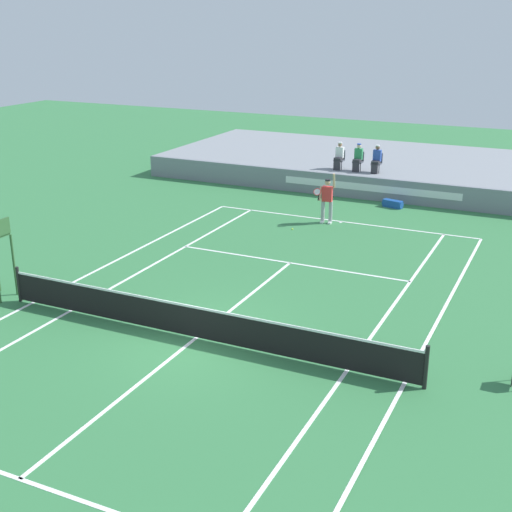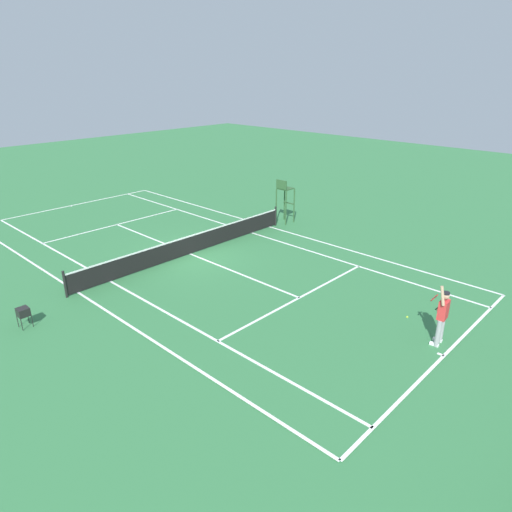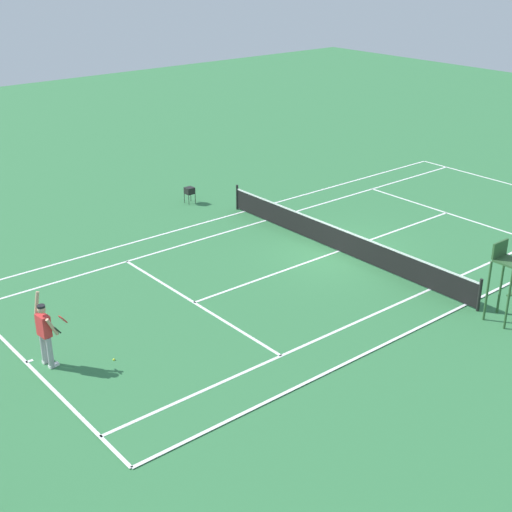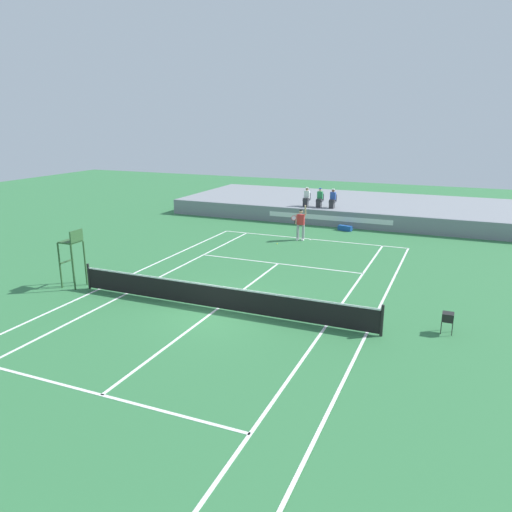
# 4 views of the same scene
# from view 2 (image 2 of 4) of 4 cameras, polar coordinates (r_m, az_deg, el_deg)

# --- Properties ---
(ground_plane) EXTENTS (80.00, 80.00, 0.00)m
(ground_plane) POSITION_cam_2_polar(r_m,az_deg,el_deg) (21.56, -8.06, 0.18)
(ground_plane) COLOR #337542
(court) EXTENTS (11.08, 23.88, 0.03)m
(court) POSITION_cam_2_polar(r_m,az_deg,el_deg) (21.55, -8.06, 0.20)
(court) COLOR #337542
(court) RESTS_ON ground
(net) EXTENTS (11.98, 0.10, 1.07)m
(net) POSITION_cam_2_polar(r_m,az_deg,el_deg) (21.37, -8.13, 1.47)
(net) COLOR black
(net) RESTS_ON ground
(tennis_player) EXTENTS (0.75, 0.68, 2.08)m
(tennis_player) POSITION_cam_2_polar(r_m,az_deg,el_deg) (15.22, 21.96, -6.88)
(tennis_player) COLOR #9E9EA3
(tennis_player) RESTS_ON ground
(tennis_ball) EXTENTS (0.07, 0.07, 0.07)m
(tennis_ball) POSITION_cam_2_polar(r_m,az_deg,el_deg) (16.86, 18.16, -7.17)
(tennis_ball) COLOR #D1E533
(tennis_ball) RESTS_ON ground
(umpire_chair) EXTENTS (0.77, 0.77, 2.44)m
(umpire_chair) POSITION_cam_2_polar(r_m,az_deg,el_deg) (25.52, 3.55, 7.48)
(umpire_chair) COLOR #2D562D
(umpire_chair) RESTS_ON ground
(ball_hopper) EXTENTS (0.36, 0.36, 0.70)m
(ball_hopper) POSITION_cam_2_polar(r_m,az_deg,el_deg) (17.06, -26.83, -6.15)
(ball_hopper) COLOR black
(ball_hopper) RESTS_ON ground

